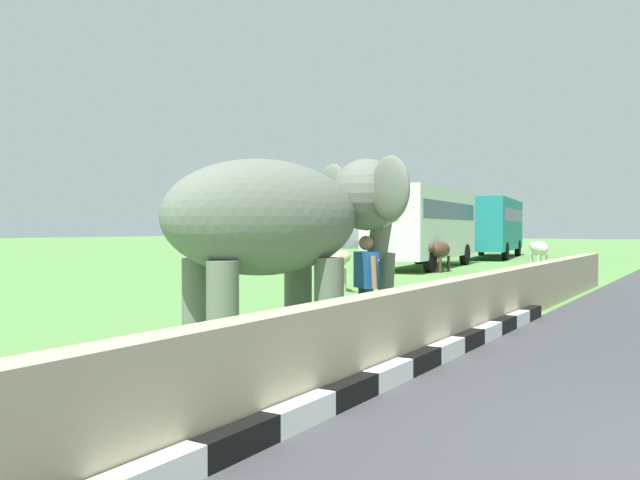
{
  "coord_description": "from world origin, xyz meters",
  "views": [
    {
      "loc": [
        -5.67,
        0.61,
        1.78
      ],
      "look_at": [
        2.67,
        5.76,
        1.6
      ],
      "focal_mm": 36.95,
      "sensor_mm": 36.0,
      "label": 1
    }
  ],
  "objects_px": {
    "bus_white": "(424,221)",
    "bus_teal": "(492,223)",
    "cow_near": "(333,260)",
    "cow_mid": "(539,249)",
    "person_handler": "(366,281)",
    "cow_far": "(440,251)",
    "elephant": "(285,221)"
  },
  "relations": [
    {
      "from": "elephant",
      "to": "cow_near",
      "type": "bearing_deg",
      "value": 26.05
    },
    {
      "from": "bus_white",
      "to": "cow_mid",
      "type": "height_order",
      "value": "bus_white"
    },
    {
      "from": "bus_teal",
      "to": "cow_near",
      "type": "distance_m",
      "value": 23.2
    },
    {
      "from": "cow_mid",
      "to": "cow_far",
      "type": "relative_size",
      "value": 0.97
    },
    {
      "from": "elephant",
      "to": "cow_mid",
      "type": "bearing_deg",
      "value": 3.44
    },
    {
      "from": "cow_near",
      "to": "cow_mid",
      "type": "xyz_separation_m",
      "value": [
        12.9,
        -2.68,
        0.0
      ]
    },
    {
      "from": "bus_teal",
      "to": "person_handler",
      "type": "bearing_deg",
      "value": -166.65
    },
    {
      "from": "elephant",
      "to": "cow_mid",
      "type": "xyz_separation_m",
      "value": [
        20.96,
        1.26,
        -1.02
      ]
    },
    {
      "from": "elephant",
      "to": "cow_far",
      "type": "distance_m",
      "value": 17.7
    },
    {
      "from": "bus_white",
      "to": "cow_mid",
      "type": "distance_m",
      "value": 5.06
    },
    {
      "from": "bus_white",
      "to": "cow_far",
      "type": "bearing_deg",
      "value": -144.48
    },
    {
      "from": "cow_mid",
      "to": "cow_far",
      "type": "bearing_deg",
      "value": 141.69
    },
    {
      "from": "elephant",
      "to": "cow_mid",
      "type": "distance_m",
      "value": 21.02
    },
    {
      "from": "cow_near",
      "to": "cow_far",
      "type": "distance_m",
      "value": 9.1
    },
    {
      "from": "elephant",
      "to": "cow_far",
      "type": "height_order",
      "value": "elephant"
    },
    {
      "from": "elephant",
      "to": "bus_teal",
      "type": "xyz_separation_m",
      "value": [
        31.09,
        6.39,
        0.19
      ]
    },
    {
      "from": "elephant",
      "to": "cow_near",
      "type": "height_order",
      "value": "elephant"
    },
    {
      "from": "person_handler",
      "to": "bus_white",
      "type": "distance_m",
      "value": 19.41
    },
    {
      "from": "elephant",
      "to": "bus_white",
      "type": "bearing_deg",
      "value": 16.97
    },
    {
      "from": "person_handler",
      "to": "bus_teal",
      "type": "height_order",
      "value": "bus_teal"
    },
    {
      "from": "bus_white",
      "to": "cow_near",
      "type": "distance_m",
      "value": 11.67
    },
    {
      "from": "person_handler",
      "to": "cow_far",
      "type": "height_order",
      "value": "person_handler"
    },
    {
      "from": "cow_far",
      "to": "bus_teal",
      "type": "bearing_deg",
      "value": 8.64
    },
    {
      "from": "bus_white",
      "to": "bus_teal",
      "type": "xyz_separation_m",
      "value": [
        11.61,
        0.45,
        0.0
      ]
    },
    {
      "from": "bus_white",
      "to": "cow_mid",
      "type": "bearing_deg",
      "value": -72.58
    },
    {
      "from": "bus_white",
      "to": "cow_mid",
      "type": "xyz_separation_m",
      "value": [
        1.47,
        -4.69,
        -1.21
      ]
    },
    {
      "from": "bus_white",
      "to": "bus_teal",
      "type": "height_order",
      "value": "same"
    },
    {
      "from": "cow_mid",
      "to": "cow_far",
      "type": "height_order",
      "value": "same"
    },
    {
      "from": "cow_near",
      "to": "cow_far",
      "type": "height_order",
      "value": "same"
    },
    {
      "from": "cow_near",
      "to": "elephant",
      "type": "bearing_deg",
      "value": -153.95
    },
    {
      "from": "elephant",
      "to": "bus_teal",
      "type": "distance_m",
      "value": 31.74
    },
    {
      "from": "person_handler",
      "to": "cow_near",
      "type": "height_order",
      "value": "person_handler"
    }
  ]
}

